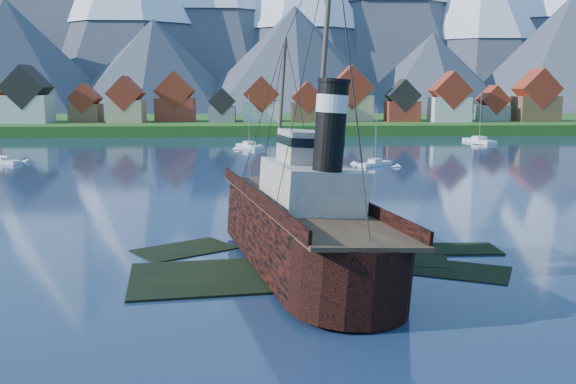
{
  "coord_description": "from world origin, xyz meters",
  "views": [
    {
      "loc": [
        -2.4,
        -48.03,
        13.97
      ],
      "look_at": [
        -0.06,
        6.0,
        5.0
      ],
      "focal_mm": 40.0,
      "sensor_mm": 36.0,
      "label": 1
    }
  ],
  "objects_px": {
    "tugboat_wreck": "(297,220)",
    "sailboat_e": "(479,141)",
    "sailboat_c": "(1,162)",
    "sailboat_d": "(375,164)",
    "sailboat_f": "(249,147)"
  },
  "relations": [
    {
      "from": "tugboat_wreck",
      "to": "sailboat_e",
      "type": "xyz_separation_m",
      "value": [
        51.64,
        106.99,
        -3.01
      ]
    },
    {
      "from": "sailboat_c",
      "to": "sailboat_e",
      "type": "relative_size",
      "value": 0.82
    },
    {
      "from": "sailboat_c",
      "to": "sailboat_d",
      "type": "distance_m",
      "value": 68.08
    },
    {
      "from": "tugboat_wreck",
      "to": "sailboat_d",
      "type": "relative_size",
      "value": 3.25
    },
    {
      "from": "sailboat_e",
      "to": "sailboat_f",
      "type": "relative_size",
      "value": 1.03
    },
    {
      "from": "sailboat_c",
      "to": "sailboat_e",
      "type": "distance_m",
      "value": 109.22
    },
    {
      "from": "tugboat_wreck",
      "to": "sailboat_c",
      "type": "distance_m",
      "value": 84.68
    },
    {
      "from": "sailboat_e",
      "to": "sailboat_d",
      "type": "bearing_deg",
      "value": -140.91
    },
    {
      "from": "sailboat_c",
      "to": "sailboat_e",
      "type": "height_order",
      "value": "sailboat_e"
    },
    {
      "from": "sailboat_e",
      "to": "sailboat_f",
      "type": "xyz_separation_m",
      "value": [
        -57.1,
        -11.84,
        0.01
      ]
    },
    {
      "from": "sailboat_e",
      "to": "sailboat_f",
      "type": "distance_m",
      "value": 58.32
    },
    {
      "from": "tugboat_wreck",
      "to": "sailboat_f",
      "type": "xyz_separation_m",
      "value": [
        -5.46,
        95.15,
        -3.0
      ]
    },
    {
      "from": "sailboat_d",
      "to": "sailboat_f",
      "type": "xyz_separation_m",
      "value": [
        -22.85,
        33.66,
        0.05
      ]
    },
    {
      "from": "sailboat_c",
      "to": "sailboat_d",
      "type": "xyz_separation_m",
      "value": [
        67.77,
        -6.51,
        -0.0
      ]
    },
    {
      "from": "sailboat_d",
      "to": "sailboat_e",
      "type": "relative_size",
      "value": 0.79
    }
  ]
}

